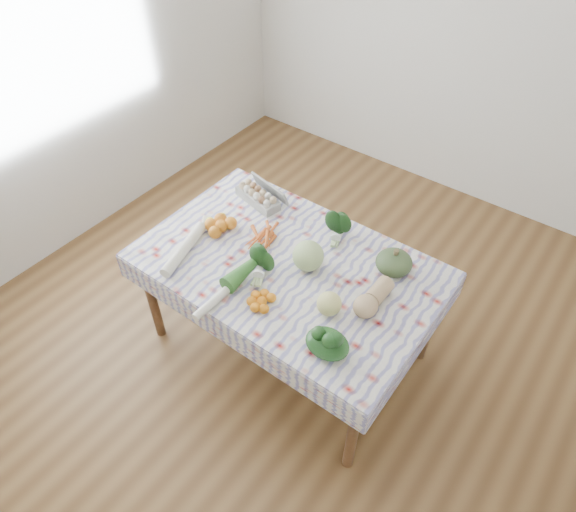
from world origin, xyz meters
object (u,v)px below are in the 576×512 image
object	(u,v)px
egg_carton	(258,197)
kabocha_squash	(394,263)
butternut_squash	(373,297)
grapefruit	(329,304)
cabbage	(308,256)
dining_table	(288,274)

from	to	relation	value
egg_carton	kabocha_squash	xyz separation A→B (m)	(0.98, -0.02, 0.02)
kabocha_squash	butternut_squash	distance (m)	0.28
kabocha_squash	butternut_squash	world-z (taller)	kabocha_squash
egg_carton	kabocha_squash	bearing A→B (deg)	10.49
grapefruit	butternut_squash	bearing A→B (deg)	48.55
egg_carton	butternut_squash	bearing A→B (deg)	-4.77
egg_carton	cabbage	distance (m)	0.65
egg_carton	cabbage	bearing A→B (deg)	-13.57
butternut_squash	grapefruit	xyz separation A→B (m)	(-0.15, -0.17, 0.00)
cabbage	grapefruit	distance (m)	0.34
dining_table	grapefruit	world-z (taller)	grapefruit
butternut_squash	kabocha_squash	bearing A→B (deg)	97.43
kabocha_squash	cabbage	world-z (taller)	cabbage
grapefruit	cabbage	bearing A→B (deg)	143.77
egg_carton	grapefruit	world-z (taller)	grapefruit
egg_carton	dining_table	bearing A→B (deg)	-21.94
butternut_squash	grapefruit	world-z (taller)	grapefruit
egg_carton	grapefruit	xyz separation A→B (m)	(0.86, -0.48, 0.02)
cabbage	egg_carton	bearing A→B (deg)	154.49
dining_table	cabbage	world-z (taller)	cabbage
kabocha_squash	butternut_squash	bearing A→B (deg)	-83.39
butternut_squash	grapefruit	distance (m)	0.23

